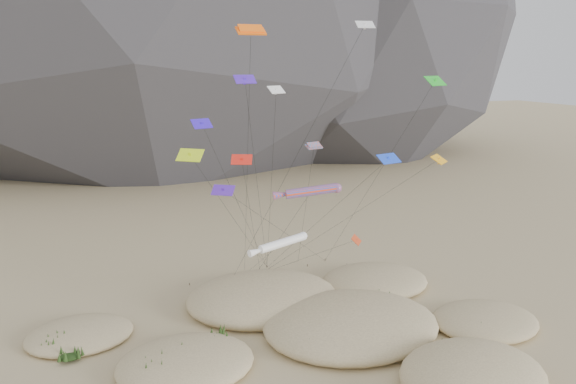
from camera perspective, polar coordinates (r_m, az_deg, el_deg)
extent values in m
plane|color=#CCB789|center=(50.14, 4.65, -17.73)|extent=(500.00, 500.00, 0.00)
ellipsoid|color=black|center=(166.83, 6.14, 17.46)|extent=(130.55, 126.41, 100.00)
ellipsoid|color=#CCB789|center=(49.93, 18.24, -17.35)|extent=(12.23, 10.40, 4.04)
ellipsoid|color=#CCB789|center=(50.83, -10.36, -16.74)|extent=(11.82, 10.05, 2.43)
ellipsoid|color=#CCB789|center=(56.30, 6.42, -13.19)|extent=(17.46, 14.84, 3.42)
ellipsoid|color=#CCB789|center=(60.54, 19.38, -12.23)|extent=(10.81, 9.19, 2.12)
ellipsoid|color=#CCB789|center=(61.68, -2.60, -10.64)|extent=(16.53, 14.05, 3.50)
ellipsoid|color=#CCB789|center=(67.23, 8.81, -8.92)|extent=(12.64, 10.74, 2.47)
ellipsoid|color=#CCB789|center=(58.35, -20.40, -13.41)|extent=(9.93, 8.44, 1.76)
ellipsoid|color=black|center=(52.53, 16.68, -15.49)|extent=(2.87, 2.45, 0.86)
ellipsoid|color=black|center=(50.44, 16.98, -17.06)|extent=(2.25, 1.92, 0.67)
ellipsoid|color=black|center=(50.49, -12.23, -16.72)|extent=(3.31, 2.83, 0.99)
ellipsoid|color=black|center=(53.85, -7.43, -14.61)|extent=(1.99, 1.70, 0.60)
ellipsoid|color=black|center=(55.00, 6.73, -13.49)|extent=(2.94, 2.51, 0.88)
ellipsoid|color=black|center=(57.73, 8.44, -12.30)|extent=(2.56, 2.19, 0.77)
ellipsoid|color=black|center=(52.47, 3.25, -15.06)|extent=(2.49, 2.13, 0.75)
ellipsoid|color=black|center=(59.48, 19.14, -12.56)|extent=(2.56, 2.19, 0.77)
ellipsoid|color=black|center=(61.08, -3.40, -10.68)|extent=(2.73, 2.33, 0.82)
ellipsoid|color=black|center=(62.74, -0.23, -10.08)|extent=(2.73, 2.34, 0.82)
ellipsoid|color=black|center=(66.61, 10.26, -9.06)|extent=(2.40, 2.05, 0.72)
ellipsoid|color=black|center=(63.25, 10.01, -10.39)|extent=(2.48, 2.12, 0.74)
ellipsoid|color=black|center=(57.06, -22.84, -14.15)|extent=(2.13, 1.82, 0.64)
ellipsoid|color=black|center=(54.89, -21.26, -15.26)|extent=(2.01, 1.72, 0.60)
cylinder|color=#3F2D1E|center=(65.28, -6.34, -9.92)|extent=(0.08, 0.08, 0.30)
cylinder|color=#3F2D1E|center=(71.98, -2.15, -7.58)|extent=(0.08, 0.08, 0.30)
cylinder|color=#3F2D1E|center=(69.95, -2.80, -8.22)|extent=(0.08, 0.08, 0.30)
cylinder|color=#3F2D1E|center=(72.36, 1.98, -7.46)|extent=(0.08, 0.08, 0.30)
cylinder|color=#3F2D1E|center=(72.89, 6.00, -7.37)|extent=(0.08, 0.08, 0.30)
cylinder|color=#3F2D1E|center=(69.06, -6.31, -8.58)|extent=(0.08, 0.08, 0.30)
cylinder|color=#3F2D1E|center=(74.43, 3.79, -6.88)|extent=(0.08, 0.08, 0.30)
cylinder|color=#3F2D1E|center=(67.61, -9.97, -9.20)|extent=(0.08, 0.08, 0.30)
cylinder|color=#FF471A|center=(56.03, 2.41, 0.11)|extent=(5.32, 2.07, 1.48)
sphere|color=#FF471A|center=(56.51, 4.99, 0.40)|extent=(1.00, 1.00, 1.00)
cone|color=#FF471A|center=(55.65, -0.47, -0.25)|extent=(2.28, 1.30, 1.06)
cylinder|color=black|center=(63.12, -0.68, -4.49)|extent=(1.85, 12.67, 13.04)
cylinder|color=white|center=(54.17, -0.57, -5.18)|extent=(5.11, 2.12, 1.15)
sphere|color=white|center=(55.53, 1.55, -4.49)|extent=(0.84, 0.84, 0.84)
cone|color=white|center=(52.77, -3.02, -6.00)|extent=(2.18, 1.24, 0.86)
cylinder|color=black|center=(62.61, -2.52, -6.78)|extent=(1.17, 15.36, 8.65)
cube|color=#FC5F0D|center=(51.82, -3.79, 16.02)|extent=(2.70, 1.18, 0.78)
cube|color=#FC5F0D|center=(51.83, -3.80, 16.25)|extent=(2.29, 0.92, 0.76)
cylinder|color=black|center=(60.36, -4.17, 2.14)|extent=(3.26, 14.63, 28.30)
cube|color=#E94418|center=(59.68, 2.65, 4.66)|extent=(2.05, 1.28, 0.55)
cube|color=#E94418|center=(59.65, 2.65, 4.82)|extent=(1.73, 1.04, 0.54)
cylinder|color=black|center=(66.48, 1.75, -1.85)|extent=(2.36, 10.24, 16.86)
cube|color=#421FB7|center=(50.21, -4.40, 11.35)|extent=(1.92, 1.03, 0.75)
cube|color=#421FB7|center=(50.22, -4.40, 11.18)|extent=(0.24, 0.25, 0.64)
cylinder|color=black|center=(60.29, -3.07, 0.14)|extent=(7.17, 15.65, 24.10)
cube|color=#FCA50D|center=(62.98, 15.09, 3.23)|extent=(2.65, 2.46, 0.80)
cube|color=#FCA50D|center=(63.00, 15.08, 3.10)|extent=(0.35, 0.33, 0.82)
cylinder|color=black|center=(65.34, 5.71, -2.87)|extent=(16.67, 11.81, 15.25)
cube|color=blue|center=(52.18, 10.21, 3.36)|extent=(2.36, 1.59, 0.75)
cube|color=blue|center=(52.20, 10.20, 3.20)|extent=(0.29, 0.25, 0.75)
cylinder|color=black|center=(61.47, 3.06, -3.04)|extent=(5.24, 19.77, 16.95)
cube|color=red|center=(49.94, -4.73, 3.31)|extent=(2.05, 1.53, 0.80)
cube|color=red|center=(49.96, -4.72, 3.14)|extent=(0.31, 0.34, 0.62)
cylinder|color=black|center=(59.65, -3.61, -3.47)|extent=(6.39, 14.68, 17.15)
cube|color=silver|center=(58.88, 7.85, 16.51)|extent=(1.96, 1.14, 0.74)
cube|color=silver|center=(58.87, 7.84, 16.36)|extent=(0.25, 0.26, 0.64)
cylinder|color=black|center=(59.99, 0.29, 2.58)|extent=(13.40, 6.53, 29.18)
cube|color=green|center=(59.94, 14.74, 10.87)|extent=(2.65, 1.88, 0.96)
cube|color=green|center=(59.94, 14.73, 10.72)|extent=(0.37, 0.37, 0.81)
cylinder|color=black|center=(66.10, 8.64, 0.99)|extent=(5.29, 14.54, 23.66)
cube|color=#CBEE19|center=(49.27, -9.92, 3.71)|extent=(2.48, 2.26, 0.96)
cube|color=#CBEE19|center=(49.29, -9.91, 3.54)|extent=(0.41, 0.42, 0.76)
cylinder|color=black|center=(60.22, -5.32, -3.05)|extent=(12.33, 16.02, 17.74)
cube|color=red|center=(55.30, 6.96, -4.85)|extent=(1.60, 1.73, 0.70)
cube|color=red|center=(55.35, 6.96, -5.00)|extent=(0.31, 0.30, 0.53)
cylinder|color=black|center=(62.39, 1.52, -6.80)|extent=(4.86, 15.59, 8.64)
cube|color=#4E1FB5|center=(49.42, -6.62, 0.18)|extent=(2.21, 1.94, 0.75)
cube|color=#4E1FB5|center=(49.46, -6.61, 0.01)|extent=(0.32, 0.31, 0.67)
cylinder|color=black|center=(61.58, -0.38, -4.12)|extent=(17.70, 16.70, 14.64)
cube|color=#3017C7|center=(51.14, -8.76, 6.88)|extent=(2.00, 1.33, 0.81)
cube|color=#3017C7|center=(51.15, -8.75, 6.71)|extent=(0.29, 0.34, 0.61)
cylinder|color=black|center=(61.00, -4.89, -1.63)|extent=(10.79, 14.06, 20.19)
cube|color=silver|center=(50.77, -1.20, 10.35)|extent=(1.75, 1.30, 0.67)
cube|color=silver|center=(50.78, -1.20, 10.19)|extent=(0.26, 0.28, 0.53)
cylinder|color=black|center=(60.66, -1.76, -0.22)|extent=(4.38, 16.01, 23.16)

